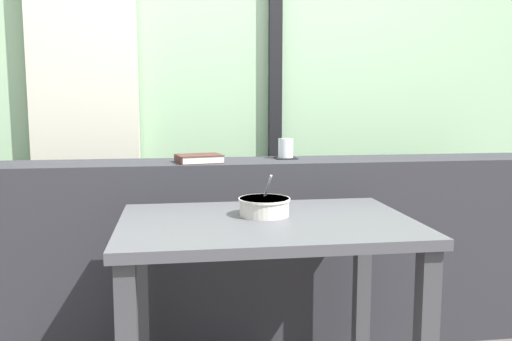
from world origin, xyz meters
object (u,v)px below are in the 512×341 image
(breakfast_table, at_px, (267,255))
(juice_glass, at_px, (286,148))
(soup_bowl, at_px, (264,207))
(coaster_square, at_px, (286,158))
(closed_book, at_px, (199,159))

(breakfast_table, xyz_separation_m, juice_glass, (0.20, 0.68, 0.31))
(soup_bowl, bearing_deg, coaster_square, 71.87)
(juice_glass, height_order, soup_bowl, juice_glass)
(coaster_square, bearing_deg, soup_bowl, -108.13)
(coaster_square, xyz_separation_m, juice_glass, (0.00, 0.00, 0.04))
(breakfast_table, relative_size, juice_glass, 11.22)
(breakfast_table, relative_size, soup_bowl, 5.45)
(breakfast_table, xyz_separation_m, closed_book, (-0.21, 0.58, 0.28))
(juice_glass, distance_m, soup_bowl, 0.66)
(juice_glass, bearing_deg, breakfast_table, -106.63)
(coaster_square, height_order, soup_bowl, soup_bowl)
(closed_book, height_order, soup_bowl, closed_book)
(breakfast_table, bearing_deg, juice_glass, 73.37)
(breakfast_table, xyz_separation_m, coaster_square, (0.20, 0.68, 0.26))
(closed_book, xyz_separation_m, soup_bowl, (0.21, -0.52, -0.12))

